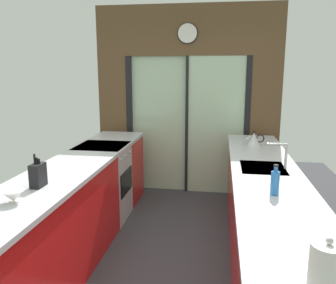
% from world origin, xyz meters
% --- Properties ---
extents(ground_plane, '(5.04, 7.60, 0.02)m').
position_xyz_m(ground_plane, '(0.00, 0.60, -0.01)').
color(ground_plane, '#38383D').
extents(back_wall_unit, '(2.64, 0.12, 2.70)m').
position_xyz_m(back_wall_unit, '(0.00, 2.40, 1.52)').
color(back_wall_unit, brown).
rests_on(back_wall_unit, ground_plane).
extents(left_counter_run, '(0.62, 3.80, 0.92)m').
position_xyz_m(left_counter_run, '(-0.91, 0.13, 0.47)').
color(left_counter_run, red).
rests_on(left_counter_run, ground_plane).
extents(right_counter_run, '(0.62, 3.80, 0.92)m').
position_xyz_m(right_counter_run, '(0.91, 0.30, 0.46)').
color(right_counter_run, red).
rests_on(right_counter_run, ground_plane).
extents(sink_faucet, '(0.19, 0.02, 0.23)m').
position_xyz_m(sink_faucet, '(1.05, 0.55, 1.08)').
color(sink_faucet, '#B7BABC').
rests_on(sink_faucet, right_counter_run).
extents(oven_range, '(0.60, 0.60, 0.92)m').
position_xyz_m(oven_range, '(-0.91, 1.25, 0.46)').
color(oven_range, '#B7BABC').
rests_on(oven_range, ground_plane).
extents(mixing_bowl, '(0.15, 0.15, 0.09)m').
position_xyz_m(mixing_bowl, '(-0.89, -0.60, 0.97)').
color(mixing_bowl, silver).
rests_on(mixing_bowl, left_counter_run).
extents(knife_block, '(0.08, 0.14, 0.26)m').
position_xyz_m(knife_block, '(-0.89, -0.27, 1.01)').
color(knife_block, black).
rests_on(knife_block, left_counter_run).
extents(kettle, '(0.23, 0.15, 0.18)m').
position_xyz_m(kettle, '(0.89, 1.54, 1.00)').
color(kettle, '#B7BABC').
rests_on(kettle, right_counter_run).
extents(soap_bottle, '(0.06, 0.06, 0.23)m').
position_xyz_m(soap_bottle, '(0.89, -0.18, 1.01)').
color(soap_bottle, '#286BB7').
rests_on(soap_bottle, right_counter_run).
extents(paper_towel_roll, '(0.15, 0.15, 0.30)m').
position_xyz_m(paper_towel_roll, '(0.89, -1.44, 1.05)').
color(paper_towel_roll, '#B7BABC').
rests_on(paper_towel_roll, right_counter_run).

